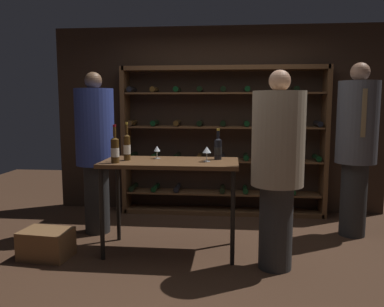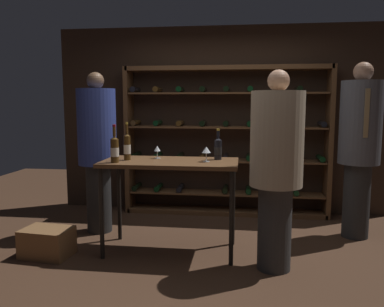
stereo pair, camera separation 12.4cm
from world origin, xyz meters
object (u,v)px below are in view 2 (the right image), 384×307
(person_guest_blue_shirt, at_px, (97,145))
(wine_bottle_gold_foil, at_px, (115,149))
(wine_bottle_red_label, at_px, (218,148))
(wine_glass_stemmed_right, at_px, (157,149))
(person_guest_khaki, at_px, (359,142))
(person_host_in_suit, at_px, (276,162))
(wine_rack, at_px, (225,142))
(wine_crate, at_px, (47,242))
(tasting_table, at_px, (170,170))
(wine_bottle_amber_reserve, at_px, (127,147))
(wine_glass_stemmed_left, at_px, (206,150))

(person_guest_blue_shirt, height_order, wine_bottle_gold_foil, person_guest_blue_shirt)
(wine_bottle_red_label, bearing_deg, wine_glass_stemmed_right, 179.90)
(person_guest_khaki, distance_m, person_host_in_suit, 1.45)
(wine_glass_stemmed_right, bearing_deg, person_guest_blue_shirt, 154.55)
(wine_rack, distance_m, wine_crate, 2.63)
(tasting_table, distance_m, wine_bottle_red_label, 0.55)
(person_guest_blue_shirt, relative_size, wine_bottle_gold_foil, 5.04)
(wine_glass_stemmed_right, bearing_deg, wine_bottle_red_label, -0.10)
(wine_bottle_amber_reserve, distance_m, wine_glass_stemmed_right, 0.33)
(person_host_in_suit, height_order, wine_bottle_red_label, person_host_in_suit)
(wine_rack, distance_m, person_guest_blue_shirt, 1.76)
(tasting_table, relative_size, wine_bottle_gold_foil, 3.66)
(person_guest_blue_shirt, relative_size, wine_bottle_amber_reserve, 4.86)
(wine_bottle_red_label, bearing_deg, wine_crate, -165.36)
(person_guest_blue_shirt, relative_size, wine_glass_stemmed_left, 12.43)
(wine_rack, distance_m, tasting_table, 1.59)
(wine_bottle_red_label, bearing_deg, wine_rack, 89.73)
(wine_crate, distance_m, wine_bottle_red_label, 2.00)
(wine_bottle_amber_reserve, bearing_deg, wine_glass_stemmed_right, 28.08)
(tasting_table, bearing_deg, person_guest_blue_shirt, 151.40)
(wine_crate, distance_m, wine_glass_stemmed_right, 1.47)
(wine_crate, distance_m, wine_glass_stemmed_left, 1.87)
(person_host_in_suit, bearing_deg, wine_glass_stemmed_right, -153.61)
(person_host_in_suit, height_order, wine_crate, person_host_in_suit)
(person_host_in_suit, bearing_deg, person_guest_khaki, 92.94)
(person_guest_khaki, xyz_separation_m, person_host_in_suit, (-1.01, -1.04, -0.09))
(wine_glass_stemmed_left, bearing_deg, wine_glass_stemmed_right, 162.44)
(wine_crate, bearing_deg, person_guest_khaki, 17.35)
(wine_bottle_red_label, bearing_deg, person_guest_blue_shirt, 165.12)
(person_guest_khaki, bearing_deg, wine_bottle_red_label, -161.77)
(wine_glass_stemmed_left, bearing_deg, person_host_in_suit, -23.27)
(wine_rack, bearing_deg, person_guest_khaki, -26.38)
(person_guest_blue_shirt, distance_m, wine_crate, 1.26)
(person_guest_blue_shirt, bearing_deg, wine_glass_stemmed_right, -142.58)
(wine_rack, xyz_separation_m, wine_bottle_gold_foil, (-1.01, -1.70, 0.08))
(wine_rack, xyz_separation_m, person_guest_khaki, (1.57, -0.78, 0.09))
(wine_rack, height_order, person_guest_blue_shirt, wine_rack)
(person_host_in_suit, relative_size, wine_bottle_red_label, 5.69)
(wine_bottle_gold_foil, distance_m, wine_bottle_amber_reserve, 0.20)
(person_guest_blue_shirt, height_order, person_guest_khaki, person_guest_khaki)
(person_host_in_suit, height_order, wine_bottle_gold_foil, person_host_in_suit)
(wine_rack, relative_size, wine_glass_stemmed_right, 20.70)
(wine_glass_stemmed_left, bearing_deg, wine_bottle_gold_foil, -169.19)
(person_guest_khaki, distance_m, wine_bottle_gold_foil, 2.73)
(person_host_in_suit, height_order, wine_bottle_amber_reserve, person_host_in_suit)
(wine_bottle_gold_foil, bearing_deg, wine_rack, 59.25)
(tasting_table, height_order, wine_bottle_gold_foil, wine_bottle_gold_foil)
(wine_rack, bearing_deg, wine_crate, -133.56)
(person_guest_khaki, distance_m, wine_crate, 3.57)
(wine_rack, distance_m, wine_bottle_amber_reserve, 1.78)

